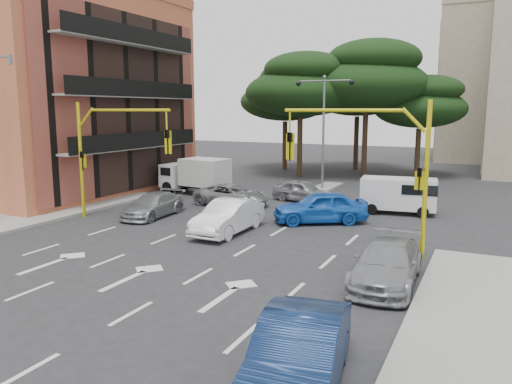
# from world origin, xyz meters

# --- Properties ---
(ground) EXTENTS (120.00, 120.00, 0.00)m
(ground) POSITION_xyz_m (0.00, 0.00, 0.00)
(ground) COLOR #28282B
(ground) RESTS_ON ground
(median_strip) EXTENTS (1.40, 6.00, 0.15)m
(median_strip) POSITION_xyz_m (0.00, 16.00, 0.07)
(median_strip) COLOR gray
(median_strip) RESTS_ON ground
(apartment_orange) EXTENTS (15.19, 16.15, 13.70)m
(apartment_orange) POSITION_xyz_m (-17.95, 8.00, 6.85)
(apartment_orange) COLOR #BB6E3B
(apartment_orange) RESTS_ON ground
(pine_left_near) EXTENTS (9.15, 9.15, 10.23)m
(pine_left_near) POSITION_xyz_m (-3.94, 21.96, 7.60)
(pine_left_near) COLOR #382616
(pine_left_near) RESTS_ON ground
(pine_center) EXTENTS (9.98, 9.98, 11.16)m
(pine_center) POSITION_xyz_m (1.06, 23.96, 8.30)
(pine_center) COLOR #382616
(pine_center) RESTS_ON ground
(pine_left_far) EXTENTS (8.32, 8.32, 9.30)m
(pine_left_far) POSITION_xyz_m (-6.94, 25.96, 6.91)
(pine_left_far) COLOR #382616
(pine_left_far) RESTS_ON ground
(pine_right) EXTENTS (7.49, 7.49, 8.37)m
(pine_right) POSITION_xyz_m (5.06, 25.96, 6.22)
(pine_right) COLOR #382616
(pine_right) RESTS_ON ground
(pine_back) EXTENTS (9.15, 9.15, 10.23)m
(pine_back) POSITION_xyz_m (-0.94, 28.96, 7.60)
(pine_back) COLOR #382616
(pine_back) RESTS_ON ground
(signal_mast_right) EXTENTS (5.79, 0.37, 6.00)m
(signal_mast_right) POSITION_xyz_m (6.80, 1.99, 3.88)
(signal_mast_right) COLOR yellow
(signal_mast_right) RESTS_ON ground
(signal_mast_left) EXTENTS (5.79, 0.37, 6.00)m
(signal_mast_left) POSITION_xyz_m (-6.80, 1.99, 3.88)
(signal_mast_left) COLOR yellow
(signal_mast_left) RESTS_ON ground
(street_lamp_center) EXTENTS (4.16, 0.36, 7.77)m
(street_lamp_center) POSITION_xyz_m (0.00, 16.00, 5.43)
(street_lamp_center) COLOR slate
(street_lamp_center) RESTS_ON median_strip
(car_white_hatch) EXTENTS (1.62, 4.61, 1.52)m
(car_white_hatch) POSITION_xyz_m (-0.00, 2.26, 0.76)
(car_white_hatch) COLOR white
(car_white_hatch) RESTS_ON ground
(car_blue_compact) EXTENTS (4.97, 4.00, 1.59)m
(car_blue_compact) POSITION_xyz_m (3.15, 6.08, 0.80)
(car_blue_compact) COLOR blue
(car_blue_compact) RESTS_ON ground
(car_silver_wagon) EXTENTS (1.96, 4.37, 1.24)m
(car_silver_wagon) POSITION_xyz_m (-5.30, 3.62, 0.62)
(car_silver_wagon) COLOR #9C9FA3
(car_silver_wagon) RESTS_ON ground
(car_silver_cross_a) EXTENTS (4.61, 2.30, 1.25)m
(car_silver_cross_a) POSITION_xyz_m (-3.01, 8.12, 0.63)
(car_silver_cross_a) COLOR #999CA0
(car_silver_cross_a) RESTS_ON ground
(car_silver_cross_b) EXTENTS (4.11, 2.33, 1.32)m
(car_silver_cross_b) POSITION_xyz_m (0.34, 11.15, 0.66)
(car_silver_cross_b) COLOR #9D9FA5
(car_silver_cross_b) RESTS_ON ground
(car_navy_parked) EXTENTS (2.39, 4.91, 1.55)m
(car_navy_parked) POSITION_xyz_m (7.60, -8.62, 0.77)
(car_navy_parked) COLOR #0D1F45
(car_navy_parked) RESTS_ON ground
(car_silver_parked) EXTENTS (2.16, 4.89, 1.39)m
(car_silver_parked) POSITION_xyz_m (7.94, -1.44, 0.70)
(car_silver_parked) COLOR #929499
(car_silver_parked) RESTS_ON ground
(van_white) EXTENTS (4.15, 2.29, 1.98)m
(van_white) POSITION_xyz_m (6.26, 10.12, 0.99)
(van_white) COLOR white
(van_white) RESTS_ON ground
(box_truck_a) EXTENTS (5.11, 2.62, 2.41)m
(box_truck_a) POSITION_xyz_m (-7.27, 10.79, 1.20)
(box_truck_a) COLOR white
(box_truck_a) RESTS_ON ground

